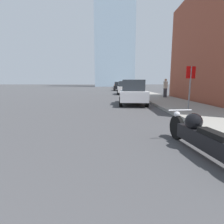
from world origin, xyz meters
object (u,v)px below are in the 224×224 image
at_px(parked_car_silver, 133,92).
at_px(parked_car_white, 124,88).
at_px(parked_car_yellow, 118,86).
at_px(parked_car_red, 117,85).
at_px(stop_sign, 190,80).
at_px(motorcycle, 200,135).
at_px(parked_car_black, 119,86).
at_px(pedestrian, 165,88).

bearing_deg(parked_car_silver, parked_car_white, 92.54).
bearing_deg(parked_car_white, parked_car_yellow, 90.82).
xyz_separation_m(parked_car_white, parked_car_red, (-0.11, 33.73, 0.01)).
xyz_separation_m(parked_car_yellow, stop_sign, (2.39, -37.50, 0.80)).
distance_m(motorcycle, stop_sign, 6.01).
xyz_separation_m(parked_car_black, parked_car_yellow, (0.21, 11.22, -0.01)).
bearing_deg(parked_car_yellow, parked_car_black, -86.01).
xyz_separation_m(parked_car_silver, pedestrian, (3.58, 4.39, 0.22)).
distance_m(parked_car_silver, parked_car_yellow, 34.30).
bearing_deg(parked_car_black, parked_car_red, 94.04).
xyz_separation_m(motorcycle, parked_car_yellow, (-0.24, 42.98, 0.42)).
bearing_deg(parked_car_silver, pedestrian, 54.53).
height_order(parked_car_white, parked_car_yellow, parked_car_white).
height_order(parked_car_red, stop_sign, stop_sign).
height_order(parked_car_silver, stop_sign, stop_sign).
bearing_deg(parked_car_silver, parked_car_yellow, 93.48).
xyz_separation_m(parked_car_yellow, parked_car_red, (-0.02, 10.65, 0.03)).
bearing_deg(parked_car_black, parked_car_silver, -85.29).
bearing_deg(parked_car_silver, stop_sign, -47.94).
distance_m(parked_car_yellow, pedestrian, 30.11).
height_order(parked_car_white, pedestrian, pedestrian).
bearing_deg(parked_car_yellow, stop_sign, -81.30).
distance_m(parked_car_white, stop_sign, 14.62).
bearing_deg(parked_car_black, motorcycle, -84.64).
bearing_deg(motorcycle, parked_car_yellow, 83.09).
bearing_deg(parked_car_yellow, parked_car_red, 95.17).
bearing_deg(stop_sign, pedestrian, 82.13).
bearing_deg(motorcycle, parked_car_black, 83.59).
bearing_deg(parked_car_red, parked_car_white, -89.92).
height_order(parked_car_yellow, pedestrian, pedestrian).
xyz_separation_m(motorcycle, pedestrian, (3.19, 13.06, 0.64)).
height_order(parked_car_white, stop_sign, stop_sign).
xyz_separation_m(parked_car_red, pedestrian, (3.45, -40.56, 0.19)).
bearing_deg(motorcycle, parked_car_red, 83.05).
height_order(parked_car_white, parked_car_red, parked_car_white).
height_order(parked_car_yellow, parked_car_red, parked_car_red).
height_order(motorcycle, parked_car_red, parked_car_red).
bearing_deg(stop_sign, parked_car_silver, 128.34).
bearing_deg(stop_sign, parked_car_white, 99.05).
bearing_deg(parked_car_silver, parked_car_black, 93.89).
bearing_deg(parked_car_silver, parked_car_red, 93.56).
bearing_deg(stop_sign, parked_car_yellow, 93.64).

